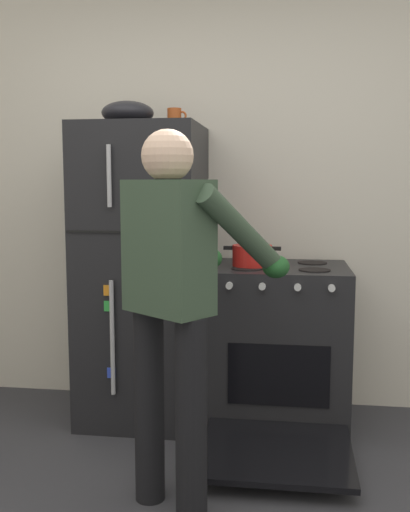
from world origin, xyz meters
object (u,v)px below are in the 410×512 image
refrigerator (144,274)px  red_pot (252,255)px  stove_range (279,347)px  mixing_bowl (128,113)px  person_cook (176,286)px  coffee_mug (175,117)px

refrigerator → red_pot: (0.64, -0.05, 0.13)m
stove_range → mixing_bowl: size_ratio=4.14×
refrigerator → red_pot: refrigerator is taller
refrigerator → stove_range: size_ratio=1.40×
stove_range → red_pot: bearing=-168.7°
person_cook → mixing_bowl: 1.35m
refrigerator → coffee_mug: (0.18, 0.05, 0.90)m
person_cook → red_pot: (0.26, 0.92, 0.02)m
refrigerator → red_pot: 0.65m
stove_range → coffee_mug: (-0.62, 0.07, 1.31)m
red_pot → person_cook: bearing=-105.6°
mixing_bowl → red_pot: bearing=-4.0°
refrigerator → person_cook: bearing=-68.7°
person_cook → red_pot: person_cook is taller
stove_range → mixing_bowl: mixing_bowl is taller
refrigerator → mixing_bowl: bearing=179.8°
stove_range → person_cook: size_ratio=0.77×
person_cook → stove_range: bearing=66.4°
stove_range → red_pot: (-0.16, -0.03, 0.53)m
stove_range → person_cook: (-0.42, -0.96, 0.51)m
red_pot → coffee_mug: bearing=167.6°
person_cook → coffee_mug: bearing=100.9°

